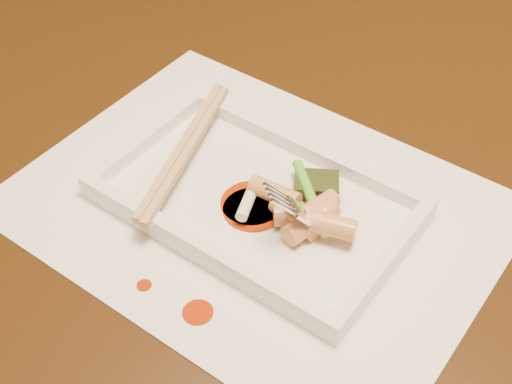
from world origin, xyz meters
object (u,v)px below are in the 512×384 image
Objects in this scene: plate_base at (256,204)px; chopstick_a at (181,147)px; table at (390,221)px; placemat at (256,207)px; fork at (345,157)px.

chopstick_a is (-0.08, 0.00, 0.02)m from plate_base.
table is 0.19m from placemat.
chopstick_a is (-0.15, -0.15, 0.13)m from table.
placemat is at bearing -114.34° from table.
placemat is 2.86× the size of fork.
plate_base is (0.00, 0.00, 0.00)m from placemat.
chopstick_a is at bearing 180.00° from plate_base.
placemat is (-0.07, -0.15, 0.10)m from table.
chopstick_a is at bearing 180.00° from placemat.
plate_base is at bearing -165.58° from fork.
chopstick_a reaches higher than table.
chopstick_a is 0.16m from fork.
fork reaches higher than chopstick_a.
chopstick_a reaches higher than placemat.
placemat is 1.54× the size of plate_base.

